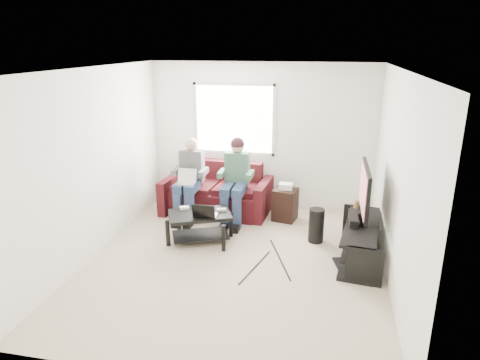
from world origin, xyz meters
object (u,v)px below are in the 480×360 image
coffee_table (200,221)px  end_table (285,204)px  subwoofer (316,225)px  tv (365,191)px  sofa (217,194)px  tv_stand (361,243)px

coffee_table → end_table: bearing=43.1°
subwoofer → end_table: bearing=126.1°
tv → subwoofer: bearing=154.7°
sofa → subwoofer: bearing=-26.8°
tv_stand → subwoofer: (-0.63, 0.40, 0.04)m
tv_stand → tv: (-0.00, 0.10, 0.74)m
tv_stand → tv: bearing=91.5°
tv_stand → subwoofer: 0.75m
coffee_table → tv_stand: (2.36, -0.05, -0.11)m
coffee_table → tv: tv is taller
subwoofer → end_table: size_ratio=0.81×
sofa → end_table: size_ratio=2.94×
subwoofer → end_table: 0.93m
tv_stand → subwoofer: bearing=147.8°
subwoofer → coffee_table: bearing=-168.6°
tv_stand → subwoofer: size_ratio=2.99×
coffee_table → end_table: (1.18, 1.10, -0.05)m
tv_stand → coffee_table: bearing=178.8°
coffee_table → tv_stand: size_ratio=0.68×
tv → subwoofer: (-0.63, 0.30, -0.70)m
coffee_table → tv_stand: 2.36m
tv → end_table: tv is taller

